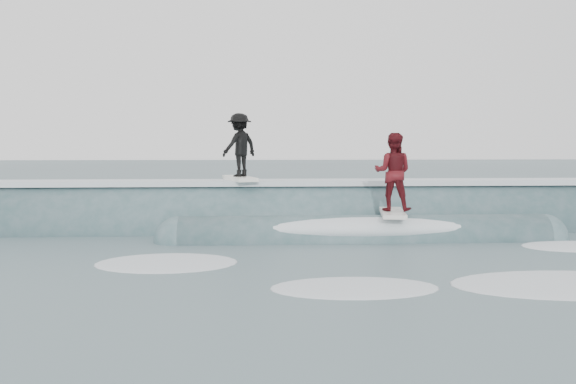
{
  "coord_description": "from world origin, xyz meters",
  "views": [
    {
      "loc": [
        -0.99,
        -12.88,
        2.36
      ],
      "look_at": [
        0.0,
        3.76,
        1.1
      ],
      "focal_mm": 40.0,
      "sensor_mm": 36.0,
      "label": 1
    }
  ],
  "objects": [
    {
      "name": "surfer_black",
      "position": [
        -1.27,
        4.76,
        2.25
      ],
      "size": [
        1.26,
        2.07,
        1.83
      ],
      "color": "white",
      "rests_on": "ground"
    },
    {
      "name": "surfer_red",
      "position": [
        2.5,
        2.56,
        1.59
      ],
      "size": [
        1.11,
        2.06,
        2.01
      ],
      "color": "silver",
      "rests_on": "ground"
    },
    {
      "name": "far_swells",
      "position": [
        -1.51,
        17.65,
        0.0
      ],
      "size": [
        37.46,
        8.65,
        0.8
      ],
      "color": "#345458",
      "rests_on": "ground"
    },
    {
      "name": "whitewater",
      "position": [
        3.11,
        -1.73,
        0.0
      ],
      "size": [
        11.68,
        6.89,
        0.1
      ],
      "color": "silver",
      "rests_on": "ground"
    },
    {
      "name": "breaking_wave",
      "position": [
        0.24,
        4.46,
        0.03
      ],
      "size": [
        22.76,
        4.07,
        2.58
      ],
      "color": "#345458",
      "rests_on": "ground"
    },
    {
      "name": "ground",
      "position": [
        0.0,
        0.0,
        0.0
      ],
      "size": [
        160.0,
        160.0,
        0.0
      ],
      "primitive_type": "plane",
      "color": "#3C5257",
      "rests_on": "ground"
    }
  ]
}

